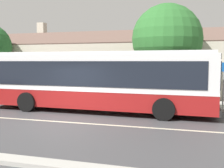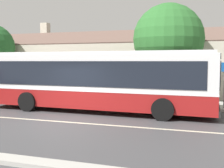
{
  "view_description": "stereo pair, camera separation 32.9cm",
  "coord_description": "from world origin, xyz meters",
  "views": [
    {
      "loc": [
        5.42,
        -10.77,
        2.61
      ],
      "look_at": [
        1.31,
        3.07,
        1.43
      ],
      "focal_mm": 45.0,
      "sensor_mm": 36.0,
      "label": 1
    },
    {
      "loc": [
        5.73,
        -10.67,
        2.61
      ],
      "look_at": [
        1.31,
        3.07,
        1.43
      ],
      "focal_mm": 45.0,
      "sensor_mm": 36.0,
      "label": 2
    }
  ],
  "objects": [
    {
      "name": "transit_bus",
      "position": [
        0.47,
        2.9,
        1.66
      ],
      "size": [
        12.19,
        3.02,
        3.08
      ],
      "color": "maroon",
      "rests_on": "ground"
    },
    {
      "name": "lane_divider_stripe",
      "position": [
        0.0,
        0.0,
        0.0
      ],
      "size": [
        60.0,
        0.16,
        0.01
      ],
      "primitive_type": "cube",
      "color": "beige",
      "rests_on": "ground"
    },
    {
      "name": "street_tree_primary",
      "position": [
        3.7,
        7.02,
        3.96
      ],
      "size": [
        4.34,
        4.34,
        6.14
      ],
      "color": "#4C3828",
      "rests_on": "ground"
    },
    {
      "name": "community_building",
      "position": [
        -2.53,
        12.67,
        2.06
      ],
      "size": [
        23.46,
        8.1,
        6.26
      ],
      "color": "beige",
      "rests_on": "ground"
    },
    {
      "name": "sidewalk_far",
      "position": [
        0.0,
        6.0,
        0.07
      ],
      "size": [
        60.0,
        3.0,
        0.15
      ],
      "primitive_type": "cube",
      "color": "#ADAAA3",
      "rests_on": "ground"
    },
    {
      "name": "ground_plane",
      "position": [
        0.0,
        0.0,
        0.0
      ],
      "size": [
        300.0,
        300.0,
        0.0
      ],
      "primitive_type": "plane",
      "color": "#424244"
    }
  ]
}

